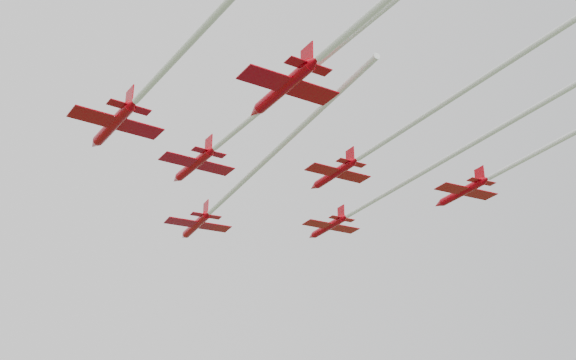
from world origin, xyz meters
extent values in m
cylinder|color=#B2010E|center=(-6.41, 18.90, 59.44)|extent=(3.03, 9.56, 1.23)
cone|color=#B2010E|center=(-7.51, 24.55, 59.44)|extent=(1.59, 2.21, 1.23)
cone|color=#B2010E|center=(-5.36, 13.58, 59.44)|extent=(1.35, 1.53, 1.12)
ellipsoid|color=black|center=(-6.84, 21.10, 59.89)|extent=(0.66, 1.13, 0.36)
cube|color=#B2010E|center=(-6.24, 18.03, 59.16)|extent=(10.21, 4.74, 0.11)
cube|color=#B2010E|center=(-5.57, 14.62, 59.44)|extent=(4.65, 2.18, 0.09)
cube|color=#B2010E|center=(-5.61, 14.84, 60.67)|extent=(0.50, 2.00, 2.24)
cylinder|color=silver|center=(-0.89, -9.24, 59.39)|extent=(9.37, 44.56, 0.67)
cylinder|color=#B2010E|center=(-9.55, -1.80, 59.96)|extent=(3.80, 8.91, 1.16)
cone|color=#B2010E|center=(-11.18, 3.39, 59.96)|extent=(1.68, 2.16, 1.16)
cone|color=#B2010E|center=(-8.01, -6.69, 59.96)|extent=(1.39, 1.53, 1.06)
ellipsoid|color=black|center=(-10.18, 0.22, 60.38)|extent=(0.72, 1.09, 0.34)
cube|color=#B2010E|center=(-9.29, -2.61, 59.69)|extent=(9.69, 5.41, 0.11)
cube|color=#B2010E|center=(-8.31, -5.73, 59.96)|extent=(4.41, 2.48, 0.08)
cube|color=#B2010E|center=(-8.38, -5.53, 61.12)|extent=(0.67, 1.85, 2.11)
cylinder|color=silver|center=(-1.67, -26.85, 59.91)|extent=(12.93, 39.41, 0.63)
cylinder|color=#B2010E|center=(10.66, 6.54, 56.41)|extent=(2.79, 7.77, 1.00)
cone|color=#B2010E|center=(9.56, 11.11, 56.41)|extent=(1.36, 1.83, 1.00)
cone|color=#B2010E|center=(11.69, 2.24, 56.41)|extent=(1.14, 1.28, 0.91)
ellipsoid|color=black|center=(10.23, 8.32, 56.78)|extent=(0.57, 0.93, 0.29)
cube|color=#B2010E|center=(10.83, 5.83, 56.18)|extent=(8.36, 4.18, 0.09)
cube|color=#B2010E|center=(11.49, 3.09, 56.41)|extent=(3.80, 1.92, 0.07)
cube|color=#B2010E|center=(11.45, 3.26, 57.41)|extent=(0.47, 1.62, 1.82)
cylinder|color=silver|center=(17.71, -22.76, 56.37)|extent=(12.33, 49.17, 0.55)
cylinder|color=#B2010E|center=(-19.68, -17.44, 56.34)|extent=(3.99, 8.86, 1.16)
cone|color=#B2010E|center=(-21.43, -12.30, 56.34)|extent=(1.71, 2.17, 1.16)
cone|color=#B2010E|center=(-18.03, -22.28, 56.34)|extent=(1.41, 1.54, 1.05)
ellipsoid|color=black|center=(-20.36, -15.44, 56.76)|extent=(0.74, 1.09, 0.34)
cube|color=#B2010E|center=(-19.41, -18.23, 56.08)|extent=(9.67, 5.59, 0.11)
cube|color=#B2010E|center=(-18.35, -21.33, 56.34)|extent=(4.40, 2.56, 0.08)
cube|color=#B2010E|center=(-18.42, -21.13, 57.50)|extent=(0.71, 1.83, 2.11)
cylinder|color=silver|center=(-12.04, -39.83, 56.29)|extent=(12.20, 34.22, 0.63)
cylinder|color=#B2010E|center=(5.85, -11.07, 56.44)|extent=(2.90, 7.51, 0.97)
cone|color=#B2010E|center=(4.66, -6.67, 56.44)|extent=(1.35, 1.79, 0.97)
cone|color=#B2010E|center=(6.97, -15.21, 56.44)|extent=(1.13, 1.26, 0.88)
ellipsoid|color=black|center=(5.38, -9.36, 56.79)|extent=(0.58, 0.91, 0.28)
cube|color=#B2010E|center=(6.03, -11.75, 56.22)|extent=(8.11, 4.25, 0.09)
cube|color=#B2010E|center=(6.75, -14.40, 56.44)|extent=(3.69, 1.95, 0.07)
cube|color=#B2010E|center=(6.70, -14.23, 57.41)|extent=(0.50, 1.56, 1.77)
cylinder|color=silver|center=(11.68, -32.60, 56.40)|extent=(9.68, 33.98, 0.53)
cylinder|color=#B2010E|center=(26.40, -3.59, 59.27)|extent=(2.80, 8.46, 1.09)
cone|color=#B2010E|center=(25.35, 1.40, 59.27)|extent=(1.43, 1.97, 1.09)
cone|color=#B2010E|center=(27.39, -8.29, 59.27)|extent=(1.21, 1.37, 0.99)
ellipsoid|color=black|center=(25.99, -1.66, 59.67)|extent=(0.60, 1.01, 0.32)
cube|color=#B2010E|center=(26.56, -4.37, 59.03)|extent=(9.06, 4.32, 0.10)
cube|color=#B2010E|center=(27.19, -7.37, 59.27)|extent=(4.12, 1.98, 0.08)
cube|color=#B2010E|center=(27.15, -7.18, 60.36)|extent=(0.46, 1.76, 1.98)
cylinder|color=#B2010E|center=(-4.32, -26.89, 57.47)|extent=(3.85, 9.33, 1.21)
cone|color=#B2010E|center=(-5.95, -21.45, 57.47)|extent=(1.73, 2.25, 1.21)
cone|color=#B2010E|center=(-2.79, -32.02, 57.47)|extent=(1.44, 1.58, 1.10)
ellipsoid|color=black|center=(-4.95, -24.78, 57.91)|extent=(0.74, 1.14, 0.35)
cube|color=#B2010E|center=(-4.07, -27.74, 57.19)|extent=(10.12, 5.53, 0.11)
cube|color=#B2010E|center=(-3.09, -31.01, 57.47)|extent=(4.61, 2.53, 0.09)
cube|color=#B2010E|center=(-3.15, -30.80, 58.68)|extent=(0.68, 1.93, 2.21)
camera|label=1|loc=(-18.87, -84.35, 22.15)|focal=45.00mm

